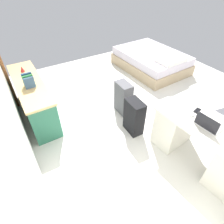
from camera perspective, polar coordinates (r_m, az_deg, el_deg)
The scene contains 12 objects.
ground_plane at distance 3.99m, azimuth 8.70°, elevation 0.88°, with size 5.87×5.87×0.00m, color silver.
wall_back at distance 2.59m, azimuth -30.93°, elevation 6.52°, with size 4.87×0.10×2.60m, color silver.
desk at distance 3.06m, azimuth 25.63°, elevation -8.35°, with size 1.49×0.78×0.75m.
credenza at distance 3.91m, azimuth -22.79°, elevation 3.83°, with size 1.80×0.48×0.75m.
bed at distance 5.49m, azimuth 11.86°, elevation 15.13°, with size 1.95×1.47×0.58m.
suitcase_black at distance 3.29m, azimuth 6.75°, elevation -1.47°, with size 0.36×0.22×0.65m, color black.
suitcase_spare_grey at distance 3.71m, azimuth 3.47°, elevation 4.31°, with size 0.36×0.22×0.66m, color #4C4C51.
laptop at distance 2.75m, azimuth 27.27°, elevation -3.40°, with size 0.33×0.25×0.21m.
computer_mouse at distance 2.87m, azimuth 23.28°, elevation -0.77°, with size 0.06×0.10×0.03m, color white.
cell_phone_by_mouse at distance 3.00m, azimuth 24.62°, elevation 0.40°, with size 0.07×0.14×0.01m, color black.
book_row at distance 3.52m, azimuth -24.13°, elevation 8.66°, with size 0.16×0.17×0.22m.
figurine_small at distance 4.10m, azimuth -25.80°, elevation 11.75°, with size 0.08×0.08×0.11m, color red.
Camera 1 is at (-2.29, 2.10, 2.50)m, focal length 29.92 mm.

